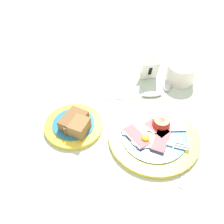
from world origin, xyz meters
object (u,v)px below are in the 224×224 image
at_px(fork_on_cloth, 177,195).
at_px(teaspoon_by_saucer, 144,95).
at_px(bread_plate, 75,124).
at_px(breakfast_plate, 154,136).
at_px(number_card, 149,70).
at_px(sugar_cup, 181,72).
at_px(teaspoon_near_cup, 167,90).

bearing_deg(fork_on_cloth, teaspoon_by_saucer, 39.28).
relative_size(bread_plate, fork_on_cloth, 1.05).
bearing_deg(breakfast_plate, number_card, 85.38).
xyz_separation_m(bread_plate, fork_on_cloth, (0.25, -0.22, -0.01)).
relative_size(number_card, teaspoon_by_saucer, 0.38).
bearing_deg(sugar_cup, teaspoon_near_cup, -134.39).
bearing_deg(sugar_cup, teaspoon_by_saucer, -150.29).
bearing_deg(teaspoon_near_cup, number_card, 50.88).
bearing_deg(teaspoon_by_saucer, bread_plate, -153.83).
bearing_deg(sugar_cup, fork_on_cloth, -103.31).
bearing_deg(fork_on_cloth, teaspoon_near_cup, 26.66).
xyz_separation_m(teaspoon_near_cup, fork_on_cloth, (-0.05, -0.37, -0.00)).
xyz_separation_m(breakfast_plate, fork_on_cloth, (0.03, -0.17, -0.01)).
bearing_deg(teaspoon_near_cup, teaspoon_by_saucer, 119.12).
height_order(bread_plate, teaspoon_near_cup, bread_plate).
distance_m(bread_plate, sugar_cup, 0.41).
distance_m(number_card, teaspoon_by_saucer, 0.10).
relative_size(breakfast_plate, number_card, 3.45).
height_order(breakfast_plate, number_card, number_card).
relative_size(breakfast_plate, teaspoon_by_saucer, 1.31).
relative_size(number_card, teaspoon_near_cup, 0.38).
distance_m(sugar_cup, number_card, 0.11).
bearing_deg(number_card, teaspoon_by_saucer, -114.31).
height_order(breakfast_plate, teaspoon_near_cup, breakfast_plate).
bearing_deg(number_card, sugar_cup, -16.76).
relative_size(sugar_cup, number_card, 1.33).
distance_m(breakfast_plate, teaspoon_by_saucer, 0.18).
xyz_separation_m(breakfast_plate, teaspoon_near_cup, (0.07, 0.20, -0.01)).
bearing_deg(sugar_cup, number_card, 171.44).
distance_m(teaspoon_by_saucer, fork_on_cloth, 0.35).
height_order(breakfast_plate, teaspoon_by_saucer, breakfast_plate).
bearing_deg(breakfast_plate, teaspoon_near_cup, 69.21).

